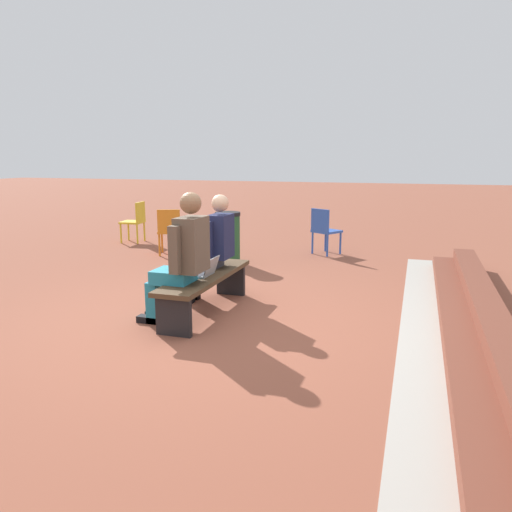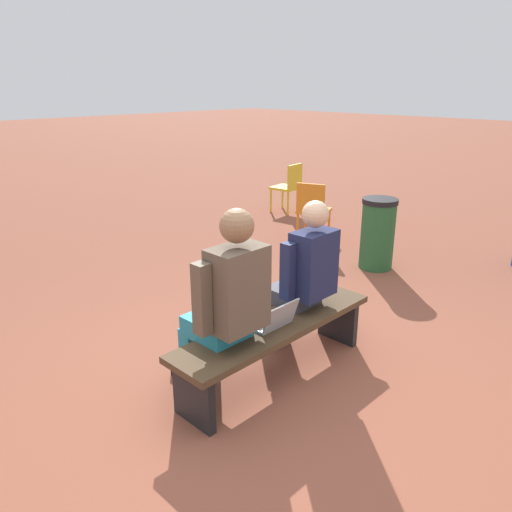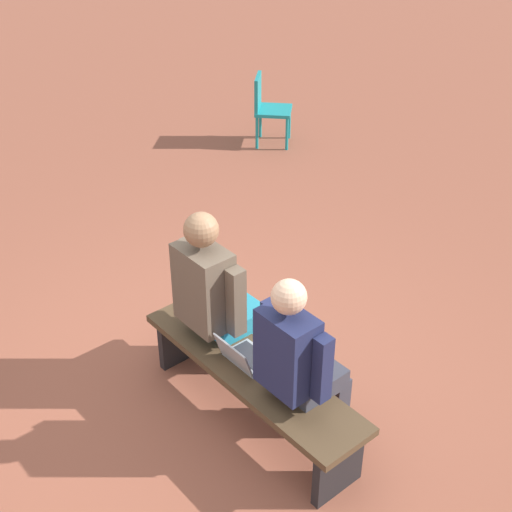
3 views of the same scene
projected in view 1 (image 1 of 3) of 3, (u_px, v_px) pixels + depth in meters
The scene contains 11 objects.
ground_plane at pixel (203, 322), 5.39m from camera, with size 60.00×60.00×0.00m, color brown.
concrete_strip at pixel (420, 334), 5.03m from camera, with size 7.74×0.40×0.01m, color #A8A399.
brick_steps at pixel (480, 328), 4.84m from camera, with size 6.94×0.60×0.30m.
bench at pixel (206, 282), 5.67m from camera, with size 1.80×0.44×0.45m.
person_student at pixel (213, 246), 5.97m from camera, with size 0.53×0.67×1.33m.
person_adult at pixel (182, 255), 5.22m from camera, with size 0.58×0.73×1.41m.
laptop at pixel (204, 271), 5.58m from camera, with size 0.32×0.29×0.21m.
plastic_chair_mid_courtyard at pixel (170, 229), 8.99m from camera, with size 0.54×0.54×0.84m.
plastic_chair_foreground at pixel (136, 219), 10.35m from camera, with size 0.47×0.47×0.84m.
plastic_chair_far_right at pixel (324, 228), 9.04m from camera, with size 0.58×0.58×0.84m.
litter_bin at pixel (228, 238), 8.32m from camera, with size 0.42×0.42×0.86m.
Camera 1 is at (4.72, 2.13, 1.76)m, focal length 35.00 mm.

